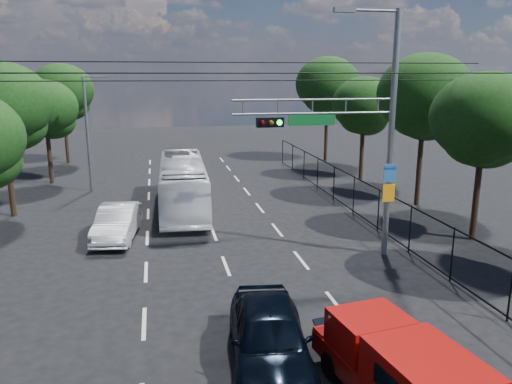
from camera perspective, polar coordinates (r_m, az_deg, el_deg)
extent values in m
cube|color=beige|center=(15.58, -12.67, -14.41)|extent=(0.12, 2.00, 0.01)
cube|color=beige|center=(19.22, -12.46, -8.89)|extent=(0.12, 2.00, 0.01)
cube|color=beige|center=(22.97, -12.33, -5.14)|extent=(0.12, 2.00, 0.01)
cube|color=beige|center=(26.80, -12.23, -2.46)|extent=(0.12, 2.00, 0.01)
cube|color=beige|center=(30.67, -12.16, -0.45)|extent=(0.12, 2.00, 0.01)
cube|color=beige|center=(34.57, -12.10, 1.11)|extent=(0.12, 2.00, 0.01)
cube|color=beige|center=(38.49, -12.06, 2.35)|extent=(0.12, 2.00, 0.01)
cube|color=beige|center=(42.43, -12.02, 3.37)|extent=(0.12, 2.00, 0.01)
cube|color=beige|center=(15.75, -1.38, -13.74)|extent=(0.12, 2.00, 0.01)
cube|color=beige|center=(19.36, -3.46, -8.41)|extent=(0.12, 2.00, 0.01)
cube|color=beige|center=(23.09, -4.84, -4.77)|extent=(0.12, 2.00, 0.01)
cube|color=beige|center=(26.90, -5.83, -2.15)|extent=(0.12, 2.00, 0.01)
cube|color=beige|center=(30.76, -6.57, -0.19)|extent=(0.12, 2.00, 0.01)
cube|color=beige|center=(34.65, -7.14, 1.34)|extent=(0.12, 2.00, 0.01)
cube|color=beige|center=(38.56, -7.60, 2.55)|extent=(0.12, 2.00, 0.01)
cube|color=beige|center=(42.49, -7.97, 3.55)|extent=(0.12, 2.00, 0.01)
cube|color=beige|center=(13.31, 15.57, -19.83)|extent=(0.12, 2.00, 0.01)
cube|color=beige|center=(16.48, 9.21, -12.63)|extent=(0.12, 2.00, 0.01)
cube|color=beige|center=(19.95, 5.18, -7.76)|extent=(0.12, 2.00, 0.01)
cube|color=beige|center=(23.59, 2.43, -4.34)|extent=(0.12, 2.00, 0.01)
cube|color=beige|center=(27.33, 0.44, -1.83)|extent=(0.12, 2.00, 0.01)
cube|color=beige|center=(31.14, -1.06, 0.07)|extent=(0.12, 2.00, 0.01)
cube|color=beige|center=(34.99, -2.24, 1.55)|extent=(0.12, 2.00, 0.01)
cube|color=beige|center=(38.86, -3.18, 2.74)|extent=(0.12, 2.00, 0.01)
cube|color=beige|center=(42.77, -3.95, 3.71)|extent=(0.12, 2.00, 0.01)
cylinder|color=slate|center=(20.06, 15.16, 5.96)|extent=(0.24, 0.24, 9.50)
cylinder|color=slate|center=(19.61, 13.26, 19.54)|extent=(2.00, 0.10, 0.10)
cube|color=slate|center=(19.19, 10.08, 19.82)|extent=(0.80, 0.25, 0.18)
cylinder|color=slate|center=(18.75, 6.78, 10.44)|extent=(6.20, 0.08, 0.08)
cylinder|color=slate|center=(18.79, 6.74, 8.92)|extent=(6.20, 0.08, 0.08)
cube|color=black|center=(18.36, 1.61, 7.96)|extent=(1.00, 0.28, 0.35)
sphere|color=#3F0505|center=(18.14, 0.72, 7.90)|extent=(0.20, 0.20, 0.20)
sphere|color=#4C3805|center=(18.21, 1.72, 7.92)|extent=(0.20, 0.20, 0.20)
sphere|color=#0CE533|center=(18.29, 2.70, 7.93)|extent=(0.20, 0.20, 0.20)
cube|color=#0D5C25|center=(18.78, 6.43, 8.16)|extent=(1.80, 0.05, 0.40)
cube|color=#276AB6|center=(20.14, 15.05, 2.09)|extent=(0.50, 0.04, 0.70)
cube|color=#FF9E0D|center=(20.30, 14.91, -0.12)|extent=(0.50, 0.04, 0.70)
cylinder|color=slate|center=(19.69, 13.80, 9.56)|extent=(0.05, 0.05, 0.50)
cylinder|color=slate|center=(19.17, 10.22, 9.64)|extent=(0.05, 0.05, 0.50)
cylinder|color=slate|center=(18.74, 6.47, 9.68)|extent=(0.05, 0.05, 0.50)
cylinder|color=slate|center=(18.38, 2.55, 9.68)|extent=(0.05, 0.05, 0.50)
cylinder|color=slate|center=(18.12, -1.51, 9.64)|extent=(0.05, 0.05, 0.50)
cylinder|color=slate|center=(32.29, -18.69, 6.15)|extent=(0.18, 0.18, 7.00)
cylinder|color=slate|center=(31.98, -17.71, 12.45)|extent=(1.60, 0.09, 0.09)
cube|color=slate|center=(31.90, -16.07, 12.56)|extent=(0.60, 0.22, 0.15)
cylinder|color=black|center=(15.99, -2.81, 13.42)|extent=(22.00, 0.04, 0.04)
cylinder|color=black|center=(19.46, -4.42, 14.58)|extent=(22.00, 0.04, 0.04)
cylinder|color=black|center=(20.95, -4.90, 12.57)|extent=(22.00, 0.04, 0.04)
cube|color=black|center=(24.56, 12.96, 0.74)|extent=(0.04, 34.00, 0.06)
cube|color=black|center=(25.01, 12.75, -3.28)|extent=(0.04, 34.00, 0.06)
cylinder|color=black|center=(16.67, 27.09, -9.95)|extent=(0.06, 0.06, 2.00)
cylinder|color=black|center=(18.91, 21.51, -6.68)|extent=(0.06, 0.06, 2.00)
cylinder|color=black|center=(21.34, 17.20, -4.07)|extent=(0.06, 0.06, 2.00)
cylinder|color=black|center=(23.90, 13.82, -2.00)|extent=(0.06, 0.06, 2.00)
cylinder|color=black|center=(26.56, 11.10, -0.33)|extent=(0.06, 0.06, 2.00)
cylinder|color=black|center=(29.28, 8.89, 1.04)|extent=(0.06, 0.06, 2.00)
cylinder|color=black|center=(32.05, 7.06, 2.17)|extent=(0.06, 0.06, 2.00)
cylinder|color=black|center=(34.86, 5.51, 3.12)|extent=(0.06, 0.06, 2.00)
cylinder|color=black|center=(37.69, 4.20, 3.92)|extent=(0.06, 0.06, 2.00)
cylinder|color=black|center=(40.55, 3.07, 4.61)|extent=(0.06, 0.06, 2.00)
cylinder|color=black|center=(23.76, 23.90, -0.13)|extent=(0.28, 0.28, 4.20)
ellipsoid|color=black|center=(23.28, 24.67, 7.79)|extent=(4.50, 4.50, 3.83)
ellipsoid|color=black|center=(23.86, 24.79, 5.34)|extent=(3.00, 3.00, 2.40)
ellipsoid|color=black|center=(23.00, 24.03, 5.54)|extent=(2.85, 2.85, 2.28)
cylinder|color=black|center=(28.99, 18.19, 3.18)|extent=(0.28, 0.28, 4.76)
ellipsoid|color=black|center=(28.61, 18.74, 10.57)|extent=(5.10, 5.10, 4.33)
ellipsoid|color=black|center=(29.13, 18.96, 8.24)|extent=(3.40, 3.40, 2.72)
ellipsoid|color=black|center=(28.32, 18.17, 8.52)|extent=(3.23, 3.23, 2.58)
cylinder|color=black|center=(35.06, 12.00, 4.63)|extent=(0.28, 0.28, 4.03)
ellipsoid|color=black|center=(34.73, 12.26, 9.80)|extent=(4.32, 4.32, 3.67)
ellipsoid|color=black|center=(35.24, 12.58, 8.19)|extent=(2.88, 2.88, 2.30)
ellipsoid|color=black|center=(34.47, 11.78, 8.36)|extent=(2.74, 2.74, 2.19)
cylinder|color=black|center=(42.46, 8.03, 6.89)|extent=(0.28, 0.28, 4.93)
ellipsoid|color=black|center=(42.21, 8.20, 12.12)|extent=(5.28, 5.28, 4.49)
ellipsoid|color=black|center=(42.67, 8.52, 10.46)|extent=(3.52, 3.52, 2.82)
ellipsoid|color=black|center=(41.94, 7.79, 10.68)|extent=(3.34, 3.34, 2.68)
cylinder|color=black|center=(28.25, -26.36, 1.91)|extent=(0.28, 0.28, 4.48)
ellipsoid|color=black|center=(27.85, -27.11, 9.02)|extent=(4.80, 4.80, 4.08)
ellipsoid|color=black|center=(28.12, -25.92, 6.87)|extent=(3.20, 3.20, 2.56)
cylinder|color=black|center=(35.89, -22.53, 4.01)|extent=(0.28, 0.28, 3.92)
ellipsoid|color=black|center=(35.57, -22.98, 8.90)|extent=(4.20, 4.20, 3.57)
ellipsoid|color=black|center=(35.86, -22.11, 7.43)|extent=(2.80, 2.80, 2.24)
ellipsoid|color=black|center=(35.51, -23.47, 7.49)|extent=(2.66, 2.66, 2.13)
cylinder|color=black|center=(43.69, -20.89, 6.10)|extent=(0.28, 0.28, 4.59)
ellipsoid|color=black|center=(43.43, -21.29, 10.82)|extent=(4.92, 4.92, 4.18)
ellipsoid|color=black|center=(43.71, -20.57, 9.38)|extent=(3.28, 3.28, 2.62)
ellipsoid|color=black|center=(43.33, -21.68, 9.48)|extent=(3.12, 3.12, 2.49)
cylinder|color=black|center=(12.89, 8.60, -18.95)|extent=(0.34, 0.68, 0.65)
cylinder|color=black|center=(13.62, 14.71, -17.34)|extent=(0.34, 0.68, 0.65)
cube|color=maroon|center=(12.11, 15.58, -20.25)|extent=(2.43, 4.84, 0.52)
cube|color=maroon|center=(13.55, 10.34, -15.70)|extent=(1.77, 0.76, 0.51)
cube|color=black|center=(13.63, 9.84, -14.39)|extent=(1.61, 0.60, 0.28)
cube|color=maroon|center=(12.51, 12.88, -15.31)|extent=(1.86, 1.67, 0.88)
cube|color=black|center=(11.99, 14.74, -16.52)|extent=(1.43, 0.26, 0.51)
cube|color=maroon|center=(11.05, 19.05, -19.53)|extent=(2.06, 2.59, 0.97)
cube|color=black|center=(11.55, 22.61, -18.16)|extent=(0.20, 1.10, 0.42)
imported|color=black|center=(12.90, 1.54, -16.19)|extent=(2.50, 5.03, 1.65)
imported|color=white|center=(27.14, -8.37, 0.93)|extent=(2.68, 10.08, 2.79)
imported|color=silver|center=(23.05, -15.57, -3.36)|extent=(2.09, 4.62, 1.47)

